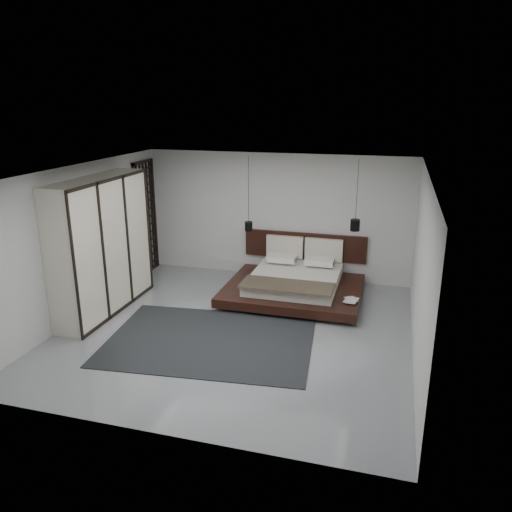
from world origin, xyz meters
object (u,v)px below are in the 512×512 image
(bed, at_px, (295,282))
(rug, at_px, (210,340))
(lattice_screen, at_px, (146,218))
(wardrobe, at_px, (102,246))
(pendant_right, at_px, (355,225))
(pendant_left, at_px, (249,226))

(bed, distance_m, rug, 2.63)
(lattice_screen, relative_size, wardrobe, 0.99)
(rug, bearing_deg, pendant_right, 53.81)
(bed, relative_size, rug, 0.80)
(pendant_right, relative_size, rug, 0.42)
(wardrobe, height_order, rug, wardrobe)
(wardrobe, bearing_deg, lattice_screen, 96.40)
(lattice_screen, distance_m, wardrobe, 2.26)
(lattice_screen, xyz_separation_m, rug, (2.65, -2.97, -1.29))
(pendant_right, bearing_deg, rug, -126.19)
(pendant_right, relative_size, wardrobe, 0.55)
(pendant_right, xyz_separation_m, rug, (-2.09, -2.86, -1.47))
(lattice_screen, bearing_deg, pendant_left, -2.60)
(bed, xyz_separation_m, pendant_left, (-1.12, 0.43, 1.02))
(pendant_left, bearing_deg, rug, -86.81)
(bed, relative_size, pendant_right, 1.90)
(rug, bearing_deg, pendant_left, 93.19)
(lattice_screen, height_order, pendant_left, pendant_left)
(pendant_right, bearing_deg, lattice_screen, 178.63)
(rug, bearing_deg, wardrobe, 163.21)
(pendant_right, bearing_deg, bed, -159.18)
(bed, height_order, pendant_left, pendant_left)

